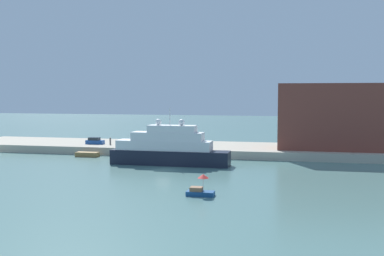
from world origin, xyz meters
name	(u,v)px	position (x,y,z in m)	size (l,w,h in m)	color
ground	(163,170)	(0.00, 0.00, 0.00)	(400.00, 400.00, 0.00)	slate
quay_dock	(195,149)	(0.00, 25.33, 0.84)	(110.00, 18.66, 1.69)	#B7AD99
large_yacht	(168,149)	(-0.82, 6.37, 2.98)	(22.35, 4.12, 10.67)	black
small_motorboat	(200,189)	(10.41, -18.30, 0.85)	(3.61, 1.68, 2.86)	navy
work_barge	(87,154)	(-20.53, 13.48, 0.48)	(4.79, 1.97, 0.95)	olive
harbor_building	(332,116)	(29.51, 24.34, 8.52)	(21.73, 10.67, 13.66)	brown
parked_car	(95,141)	(-22.82, 22.29, 2.34)	(4.09, 1.73, 1.52)	#1E4C99
person_figure	(110,141)	(-18.76, 21.68, 2.47)	(0.36, 0.36, 1.69)	#4C4C4C
mooring_bollard	(197,147)	(2.23, 17.35, 2.08)	(0.41, 0.41, 0.79)	black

